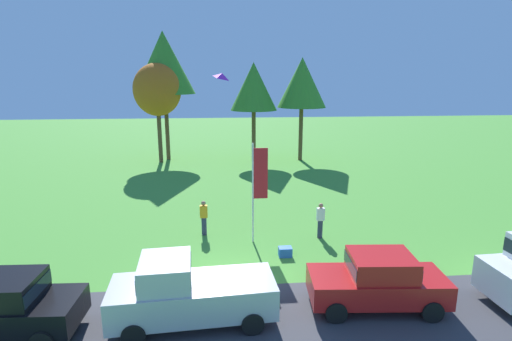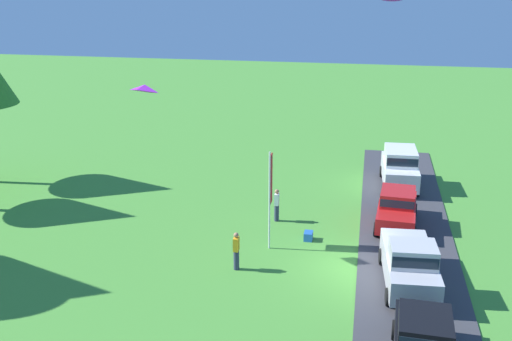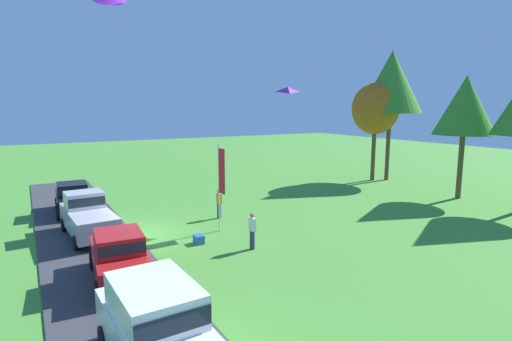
% 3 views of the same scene
% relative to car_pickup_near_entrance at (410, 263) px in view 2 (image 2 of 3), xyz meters
% --- Properties ---
extents(ground_plane, '(120.00, 120.00, 0.00)m').
position_rel_car_pickup_near_entrance_xyz_m(ground_plane, '(1.38, 2.32, -1.11)').
color(ground_plane, '#478E33').
extents(pavement_strip, '(36.00, 4.40, 0.06)m').
position_rel_car_pickup_near_entrance_xyz_m(pavement_strip, '(1.38, -0.15, -1.08)').
color(pavement_strip, '#38383D').
rests_on(pavement_strip, ground).
extents(car_pickup_near_entrance, '(5.12, 2.31, 2.14)m').
position_rel_car_pickup_near_entrance_xyz_m(car_pickup_near_entrance, '(0.00, 0.00, 0.00)').
color(car_pickup_near_entrance, '#B7B7BC').
rests_on(car_pickup_near_entrance, ground).
extents(car_sedan_far_end, '(4.52, 2.22, 1.84)m').
position_rel_car_pickup_near_entrance_xyz_m(car_sedan_far_end, '(6.16, 0.30, -0.07)').
color(car_sedan_far_end, red).
rests_on(car_sedan_far_end, ground).
extents(car_suv_by_flagpole, '(4.67, 2.20, 2.28)m').
position_rel_car_pickup_near_entrance_xyz_m(car_suv_by_flagpole, '(12.10, -0.03, 0.19)').
color(car_suv_by_flagpole, white).
rests_on(car_suv_by_flagpole, ground).
extents(person_beside_suv, '(0.36, 0.24, 1.71)m').
position_rel_car_pickup_near_entrance_xyz_m(person_beside_suv, '(5.75, 6.26, -0.23)').
color(person_beside_suv, '#2D334C').
rests_on(person_beside_suv, ground).
extents(person_watching_sky, '(0.36, 0.24, 1.71)m').
position_rel_car_pickup_near_entrance_xyz_m(person_watching_sky, '(0.25, 7.13, -0.23)').
color(person_watching_sky, '#2D334C').
rests_on(person_watching_sky, ground).
extents(flag_banner, '(0.71, 0.08, 4.64)m').
position_rel_car_pickup_near_entrance_xyz_m(flag_banner, '(2.77, 6.10, 1.83)').
color(flag_banner, silver).
rests_on(flag_banner, ground).
extents(cooler_box, '(0.56, 0.40, 0.40)m').
position_rel_car_pickup_near_entrance_xyz_m(cooler_box, '(3.78, 4.42, -0.91)').
color(cooler_box, blue).
rests_on(cooler_box, ground).
extents(kite_diamond_high_left, '(1.04, 1.25, 0.48)m').
position_rel_car_pickup_near_entrance_xyz_m(kite_diamond_high_left, '(1.30, 11.20, 6.40)').
color(kite_diamond_high_left, purple).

